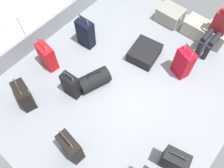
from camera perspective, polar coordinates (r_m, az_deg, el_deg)
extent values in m
cube|color=gray|center=(4.95, 3.12, 0.15)|extent=(4.40, 5.20, 0.06)
cube|color=gray|center=(5.76, -14.31, 13.65)|extent=(0.06, 5.20, 0.45)
cylinder|color=silver|center=(5.35, -20.43, 11.20)|extent=(0.04, 0.04, 1.00)
cylinder|color=silver|center=(5.86, -9.73, 19.47)|extent=(0.04, 0.04, 1.00)
cube|color=white|center=(7.09, -21.20, 15.37)|extent=(2.40, 7.28, 0.01)
cube|color=gray|center=(6.07, 13.98, 16.06)|extent=(0.59, 0.47, 0.36)
torus|color=tan|center=(6.11, 11.69, 17.96)|extent=(0.02, 0.12, 0.12)
torus|color=tan|center=(5.94, 16.61, 15.06)|extent=(0.02, 0.12, 0.12)
cube|color=#9E9989|center=(5.94, 20.18, 12.68)|extent=(0.62, 0.42, 0.37)
torus|color=tan|center=(5.95, 17.76, 14.80)|extent=(0.02, 0.12, 0.12)
torus|color=tan|center=(5.84, 23.04, 11.45)|extent=(0.02, 0.12, 0.12)
cube|color=gray|center=(5.89, 23.79, 10.79)|extent=(0.53, 0.42, 0.42)
torus|color=tan|center=(5.86, 21.82, 12.78)|extent=(0.02, 0.12, 0.12)
cube|color=maroon|center=(5.55, 25.22, 13.48)|extent=(0.34, 0.20, 0.48)
cylinder|color=black|center=(5.46, 23.87, 9.98)|extent=(0.12, 0.40, 0.12)
cylinder|color=black|center=(5.49, 22.03, 7.21)|extent=(0.11, 0.11, 0.42)
cylinder|color=black|center=(5.47, 22.28, 11.03)|extent=(0.12, 0.40, 0.12)
cylinder|color=black|center=(5.51, 20.47, 8.24)|extent=(0.11, 0.11, 0.42)
cube|color=#B70C1E|center=(4.98, 17.00, 4.95)|extent=(0.41, 0.34, 0.69)
cylinder|color=#A5A8AD|center=(4.70, 17.52, 8.76)|extent=(0.02, 0.02, 0.14)
cylinder|color=#A5A8AD|center=(4.63, 19.12, 6.94)|extent=(0.02, 0.02, 0.14)
cylinder|color=#2D2D2D|center=(4.61, 18.55, 8.39)|extent=(0.22, 0.09, 0.02)
cube|color=silver|center=(4.99, 18.31, 6.02)|extent=(0.05, 0.02, 0.08)
cube|color=black|center=(5.24, 7.94, 7.57)|extent=(0.67, 0.73, 0.26)
cube|color=green|center=(5.40, 9.68, 10.29)|extent=(0.05, 0.01, 0.08)
cube|color=black|center=(4.11, -10.03, -15.01)|extent=(0.44, 0.26, 0.66)
cylinder|color=#A5A8AD|center=(3.74, -12.26, -11.82)|extent=(0.02, 0.02, 0.22)
cylinder|color=#A5A8AD|center=(3.65, -9.85, -14.68)|extent=(0.02, 0.02, 0.22)
cylinder|color=#2D2D2D|center=(3.59, -11.37, -12.72)|extent=(0.27, 0.05, 0.02)
cube|color=white|center=(4.03, -8.93, -13.71)|extent=(0.05, 0.01, 0.08)
cube|color=black|center=(4.18, 14.97, -17.70)|extent=(0.46, 0.33, 0.55)
cylinder|color=#A5A8AD|center=(3.87, 14.32, -15.96)|extent=(0.02, 0.02, 0.08)
cylinder|color=#A5A8AD|center=(3.90, 17.80, -17.35)|extent=(0.02, 0.02, 0.08)
cylinder|color=#2D2D2D|center=(3.84, 16.21, -16.51)|extent=(0.26, 0.08, 0.02)
cube|color=green|center=(4.15, 15.82, -15.90)|extent=(0.05, 0.02, 0.08)
cube|color=red|center=(5.10, -15.59, 6.51)|extent=(0.43, 0.27, 0.61)
cylinder|color=#A5A8AD|center=(4.90, -17.43, 9.94)|extent=(0.02, 0.02, 0.15)
cylinder|color=#A5A8AD|center=(4.74, -15.84, 8.35)|extent=(0.02, 0.02, 0.15)
cylinder|color=#2D2D2D|center=(4.76, -16.87, 9.70)|extent=(0.27, 0.05, 0.02)
cube|color=silver|center=(5.02, -14.90, 8.11)|extent=(0.05, 0.01, 0.08)
cube|color=black|center=(4.61, -9.96, -0.38)|extent=(0.36, 0.20, 0.59)
cylinder|color=#A5A8AD|center=(4.35, -11.67, 2.65)|extent=(0.02, 0.02, 0.12)
cylinder|color=#A5A8AD|center=(4.26, -9.65, 1.27)|extent=(0.02, 0.02, 0.12)
cylinder|color=#2D2D2D|center=(4.26, -10.80, 2.40)|extent=(0.23, 0.03, 0.02)
cube|color=silver|center=(4.60, -9.26, 0.73)|extent=(0.05, 0.01, 0.08)
cube|color=black|center=(4.76, -20.70, -2.68)|extent=(0.49, 0.36, 0.55)
cylinder|color=#A5A8AD|center=(4.55, -22.60, 0.60)|extent=(0.02, 0.02, 0.14)
cylinder|color=#A5A8AD|center=(4.40, -21.51, -1.89)|extent=(0.02, 0.02, 0.14)
cylinder|color=#2D2D2D|center=(4.42, -22.36, -0.18)|extent=(0.27, 0.11, 0.02)
cube|color=silver|center=(4.70, -19.59, -1.68)|extent=(0.05, 0.02, 0.08)
cube|color=black|center=(5.30, -6.49, 12.18)|extent=(0.39, 0.23, 0.68)
cylinder|color=#A5A8AD|center=(5.07, -7.95, 15.85)|extent=(0.02, 0.02, 0.14)
cylinder|color=#A5A8AD|center=(4.95, -5.95, 14.76)|extent=(0.02, 0.02, 0.14)
cylinder|color=#2D2D2D|center=(4.96, -7.05, 15.88)|extent=(0.25, 0.03, 0.02)
cube|color=silver|center=(5.29, -5.73, 13.58)|extent=(0.05, 0.01, 0.08)
cylinder|color=black|center=(4.76, -4.38, 1.01)|extent=(0.53, 0.71, 0.34)
torus|color=black|center=(4.61, -4.53, 2.17)|extent=(0.11, 0.28, 0.29)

